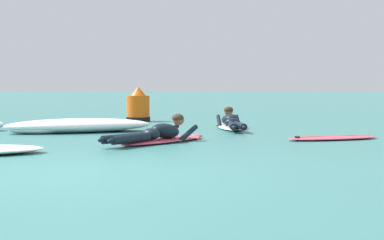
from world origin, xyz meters
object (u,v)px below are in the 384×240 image
(drifting_surfboard, at_px, (332,138))
(channel_marker_buoy, at_px, (138,108))
(surfer_near, at_px, (159,135))
(surfer_far, at_px, (231,123))

(drifting_surfboard, relative_size, channel_marker_buoy, 2.01)
(drifting_surfboard, distance_m, channel_marker_buoy, 6.92)
(surfer_near, height_order, surfer_far, same)
(surfer_near, height_order, channel_marker_buoy, channel_marker_buoy)
(drifting_surfboard, bearing_deg, surfer_near, -163.47)
(drifting_surfboard, xyz_separation_m, channel_marker_buoy, (-4.58, 5.19, 0.33))
(surfer_near, height_order, drifting_surfboard, surfer_near)
(surfer_near, bearing_deg, surfer_far, 71.65)
(surfer_far, bearing_deg, channel_marker_buoy, 134.36)
(surfer_near, distance_m, drifting_surfboard, 3.21)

